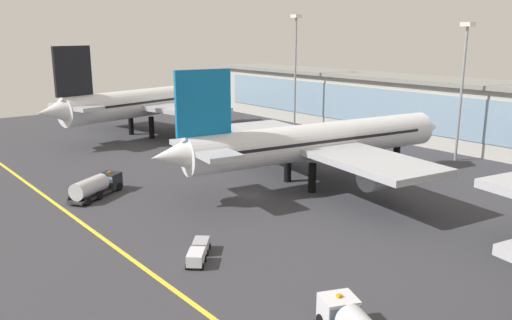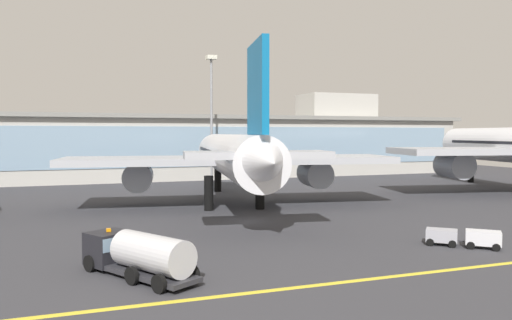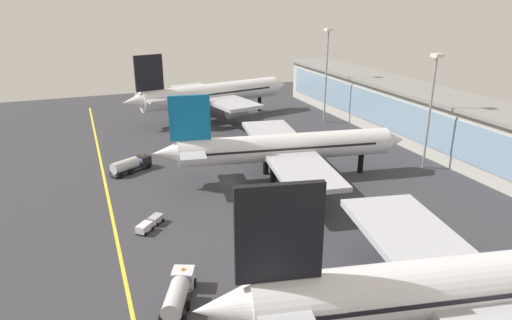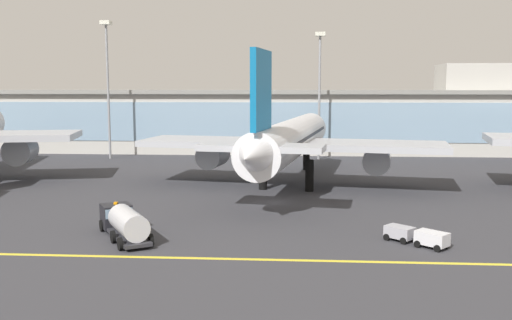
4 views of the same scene
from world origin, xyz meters
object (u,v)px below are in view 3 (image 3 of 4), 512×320
(airliner_near_right, at_px, (284,148))
(airliner_far_right, at_px, (464,286))
(fuel_tanker_truck, at_px, (132,164))
(apron_light_mast_centre, at_px, (432,95))
(airliner_near_left, at_px, (212,94))
(service_truck_far, at_px, (150,224))
(apron_light_mast_west, at_px, (327,63))
(baggage_tug_near, at_px, (179,291))

(airliner_near_right, bearing_deg, airliner_far_right, -83.62)
(airliner_far_right, distance_m, fuel_tanker_truck, 67.39)
(airliner_near_right, bearing_deg, apron_light_mast_centre, -0.64)
(airliner_far_right, bearing_deg, airliner_near_left, 99.80)
(airliner_near_right, distance_m, airliner_far_right, 47.87)
(airliner_near_left, distance_m, service_truck_far, 66.87)
(airliner_far_right, relative_size, service_truck_far, 10.23)
(airliner_near_right, distance_m, service_truck_far, 30.36)
(fuel_tanker_truck, xyz_separation_m, service_truck_far, (25.76, -0.49, -0.72))
(apron_light_mast_west, bearing_deg, airliner_near_left, -118.79)
(fuel_tanker_truck, bearing_deg, apron_light_mast_west, -11.60)
(airliner_near_left, height_order, apron_light_mast_west, apron_light_mast_west)
(apron_light_mast_west, bearing_deg, airliner_near_right, -39.17)
(service_truck_far, bearing_deg, fuel_tanker_truck, -138.86)
(airliner_near_left, distance_m, airliner_near_right, 49.46)
(airliner_near_right, height_order, service_truck_far, airliner_near_right)
(fuel_tanker_truck, height_order, apron_light_mast_west, apron_light_mast_west)
(airliner_near_left, height_order, fuel_tanker_truck, airliner_near_left)
(airliner_far_right, xyz_separation_m, apron_light_mast_west, (-81.91, 30.20, 9.39))
(airliner_far_right, relative_size, fuel_tanker_truck, 5.88)
(airliner_near_right, xyz_separation_m, apron_light_mast_west, (-34.11, 27.79, 10.17))
(fuel_tanker_truck, bearing_deg, airliner_near_right, -59.36)
(airliner_near_right, relative_size, apron_light_mast_centre, 2.13)
(fuel_tanker_truck, relative_size, apron_light_mast_centre, 0.39)
(airliner_near_right, xyz_separation_m, service_truck_far, (11.15, -27.70, -5.50))
(service_truck_far, height_order, apron_light_mast_centre, apron_light_mast_centre)
(service_truck_far, distance_m, apron_light_mast_centre, 59.10)
(baggage_tug_near, distance_m, apron_light_mast_west, 86.49)
(fuel_tanker_truck, xyz_separation_m, apron_light_mast_west, (-19.49, 55.00, 14.96))
(airliner_near_right, height_order, airliner_far_right, airliner_far_right)
(airliner_near_right, height_order, fuel_tanker_truck, airliner_near_right)
(baggage_tug_near, bearing_deg, service_truck_far, 24.09)
(apron_light_mast_centre, bearing_deg, airliner_far_right, -36.59)
(fuel_tanker_truck, height_order, baggage_tug_near, same)
(fuel_tanker_truck, bearing_deg, airliner_far_right, -99.45)
(airliner_near_left, xyz_separation_m, airliner_near_right, (49.46, 0.14, -0.76))
(airliner_far_right, bearing_deg, airliner_near_right, 98.25)
(apron_light_mast_west, distance_m, apron_light_mast_centre, 39.27)
(airliner_near_right, distance_m, fuel_tanker_truck, 31.25)
(baggage_tug_near, relative_size, apron_light_mast_centre, 0.40)
(fuel_tanker_truck, distance_m, apron_light_mast_centre, 61.40)
(service_truck_far, bearing_deg, airliner_near_right, 154.16)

